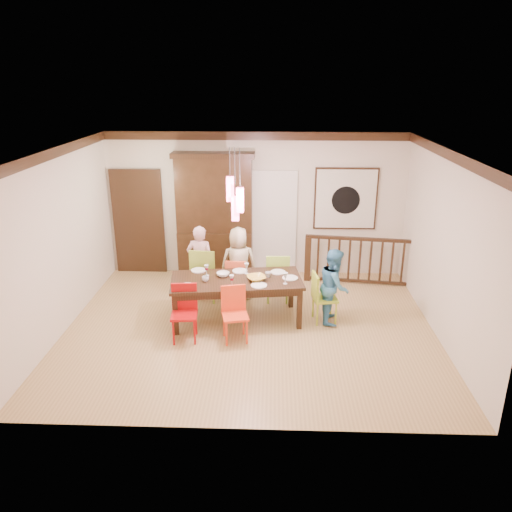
{
  "coord_description": "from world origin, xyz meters",
  "views": [
    {
      "loc": [
        0.38,
        -7.31,
        3.93
      ],
      "look_at": [
        0.09,
        0.42,
        1.11
      ],
      "focal_mm": 35.0,
      "sensor_mm": 36.0,
      "label": 1
    }
  ],
  "objects_px": {
    "balustrade": "(360,260)",
    "person_far_mid": "(239,263)",
    "chair_end_right": "(325,294)",
    "chair_far_left": "(205,270)",
    "dining_table": "(236,283)",
    "person_far_left": "(200,262)",
    "china_hutch": "(215,216)",
    "person_end_right": "(334,286)"
  },
  "relations": [
    {
      "from": "person_far_mid",
      "to": "dining_table",
      "type": "bearing_deg",
      "value": 82.5
    },
    {
      "from": "balustrade",
      "to": "chair_far_left",
      "type": "bearing_deg",
      "value": -156.41
    },
    {
      "from": "dining_table",
      "to": "china_hutch",
      "type": "bearing_deg",
      "value": 98.19
    },
    {
      "from": "balustrade",
      "to": "person_far_mid",
      "type": "xyz_separation_m",
      "value": [
        -2.33,
        -0.76,
        0.18
      ]
    },
    {
      "from": "chair_end_right",
      "to": "person_end_right",
      "type": "height_order",
      "value": "person_end_right"
    },
    {
      "from": "dining_table",
      "to": "person_far_mid",
      "type": "relative_size",
      "value": 1.66
    },
    {
      "from": "china_hutch",
      "to": "person_end_right",
      "type": "bearing_deg",
      "value": -41.84
    },
    {
      "from": "dining_table",
      "to": "person_end_right",
      "type": "xyz_separation_m",
      "value": [
        1.62,
        0.04,
        -0.03
      ]
    },
    {
      "from": "balustrade",
      "to": "person_far_mid",
      "type": "height_order",
      "value": "person_far_mid"
    },
    {
      "from": "balustrade",
      "to": "person_far_left",
      "type": "relative_size",
      "value": 1.57
    },
    {
      "from": "person_end_right",
      "to": "chair_end_right",
      "type": "bearing_deg",
      "value": 106.01
    },
    {
      "from": "person_far_mid",
      "to": "person_end_right",
      "type": "xyz_separation_m",
      "value": [
        1.65,
        -0.86,
        -0.04
      ]
    },
    {
      "from": "chair_end_right",
      "to": "balustrade",
      "type": "xyz_separation_m",
      "value": [
        0.83,
        1.65,
        0.01
      ]
    },
    {
      "from": "china_hutch",
      "to": "person_end_right",
      "type": "distance_m",
      "value": 3.02
    },
    {
      "from": "china_hutch",
      "to": "person_end_right",
      "type": "relative_size",
      "value": 1.99
    },
    {
      "from": "dining_table",
      "to": "china_hutch",
      "type": "relative_size",
      "value": 0.9
    },
    {
      "from": "chair_far_left",
      "to": "balustrade",
      "type": "xyz_separation_m",
      "value": [
        2.94,
        0.85,
        -0.08
      ]
    },
    {
      "from": "china_hutch",
      "to": "person_far_mid",
      "type": "relative_size",
      "value": 1.86
    },
    {
      "from": "chair_far_left",
      "to": "china_hutch",
      "type": "height_order",
      "value": "china_hutch"
    },
    {
      "from": "china_hutch",
      "to": "person_far_mid",
      "type": "xyz_separation_m",
      "value": [
        0.55,
        -1.11,
        -0.59
      ]
    },
    {
      "from": "balustrade",
      "to": "person_end_right",
      "type": "height_order",
      "value": "person_end_right"
    },
    {
      "from": "chair_end_right",
      "to": "china_hutch",
      "type": "bearing_deg",
      "value": 36.77
    },
    {
      "from": "chair_end_right",
      "to": "person_end_right",
      "type": "distance_m",
      "value": 0.21
    },
    {
      "from": "person_far_left",
      "to": "person_end_right",
      "type": "xyz_separation_m",
      "value": [
        2.35,
        -0.86,
        -0.06
      ]
    },
    {
      "from": "chair_far_left",
      "to": "chair_end_right",
      "type": "height_order",
      "value": "chair_far_left"
    },
    {
      "from": "person_end_right",
      "to": "person_far_mid",
      "type": "bearing_deg",
      "value": 68.23
    },
    {
      "from": "chair_far_left",
      "to": "balustrade",
      "type": "bearing_deg",
      "value": -157.27
    },
    {
      "from": "chair_end_right",
      "to": "balustrade",
      "type": "bearing_deg",
      "value": -35.79
    },
    {
      "from": "balustrade",
      "to": "person_far_mid",
      "type": "bearing_deg",
      "value": -154.48
    },
    {
      "from": "chair_far_left",
      "to": "balustrade",
      "type": "relative_size",
      "value": 0.47
    },
    {
      "from": "china_hutch",
      "to": "dining_table",
      "type": "bearing_deg",
      "value": -74.0
    },
    {
      "from": "balustrade",
      "to": "person_end_right",
      "type": "distance_m",
      "value": 1.77
    },
    {
      "from": "dining_table",
      "to": "balustrade",
      "type": "distance_m",
      "value": 2.85
    },
    {
      "from": "person_end_right",
      "to": "chair_far_left",
      "type": "bearing_deg",
      "value": 76.94
    },
    {
      "from": "chair_end_right",
      "to": "person_far_left",
      "type": "distance_m",
      "value": 2.38
    },
    {
      "from": "chair_end_right",
      "to": "chair_far_left",
      "type": "bearing_deg",
      "value": 60.28
    },
    {
      "from": "dining_table",
      "to": "person_far_left",
      "type": "bearing_deg",
      "value": 121.23
    },
    {
      "from": "chair_end_right",
      "to": "person_far_mid",
      "type": "height_order",
      "value": "person_far_mid"
    },
    {
      "from": "chair_far_left",
      "to": "person_far_mid",
      "type": "xyz_separation_m",
      "value": [
        0.61,
        0.09,
        0.1
      ]
    },
    {
      "from": "balustrade",
      "to": "china_hutch",
      "type": "bearing_deg",
      "value": -179.45
    },
    {
      "from": "china_hutch",
      "to": "person_end_right",
      "type": "height_order",
      "value": "china_hutch"
    },
    {
      "from": "chair_far_left",
      "to": "chair_end_right",
      "type": "distance_m",
      "value": 2.25
    }
  ]
}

